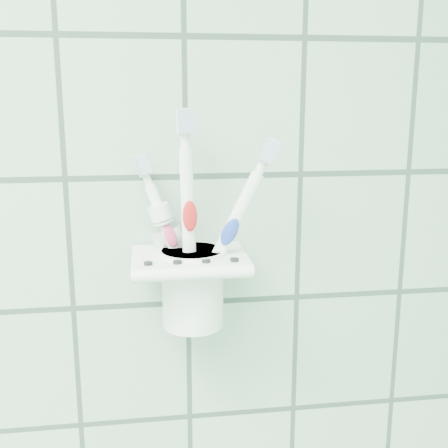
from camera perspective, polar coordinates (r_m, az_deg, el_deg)
The scene contains 6 objects.
holder_bracket at distance 0.60m, azimuth -3.56°, elevation -3.80°, with size 0.12×0.10×0.04m.
cup at distance 0.61m, azimuth -3.19°, elevation -6.12°, with size 0.07×0.07×0.09m.
toothbrush_pink at distance 0.60m, azimuth -2.59°, elevation -0.92°, with size 0.06×0.03×0.18m.
toothbrush_blue at distance 0.58m, azimuth -3.40°, elevation 0.55°, with size 0.02×0.03×0.22m.
toothbrush_orange at distance 0.58m, azimuth -4.08°, elevation 0.05°, with size 0.09×0.02×0.21m.
toothpaste_tube at distance 0.62m, azimuth -3.33°, elevation -2.47°, with size 0.06×0.03×0.14m.
Camera 1 is at (0.61, 0.58, 1.49)m, focal length 45.00 mm.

